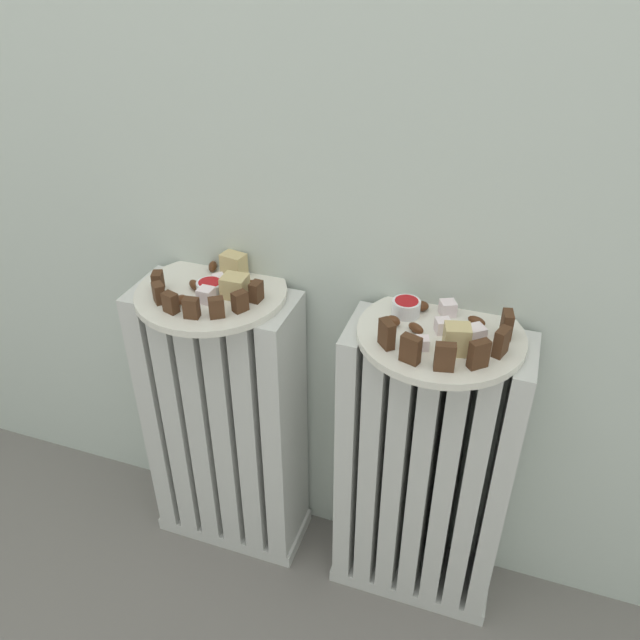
{
  "coord_description": "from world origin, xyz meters",
  "views": [
    {
      "loc": [
        0.29,
        -0.55,
        1.15
      ],
      "look_at": [
        0.0,
        0.28,
        0.58
      ],
      "focal_mm": 35.62,
      "sensor_mm": 36.0,
      "label": 1
    }
  ],
  "objects_px": {
    "jam_bowl_left": "(210,286)",
    "jam_bowl_right": "(406,307)",
    "plate_right": "(441,335)",
    "fork": "(468,337)",
    "radiator_right": "(423,475)",
    "radiator_left": "(226,426)",
    "plate_left": "(211,293)"
  },
  "relations": [
    {
      "from": "plate_right",
      "to": "fork",
      "type": "distance_m",
      "value": 0.04
    },
    {
      "from": "radiator_left",
      "to": "radiator_right",
      "type": "height_order",
      "value": "same"
    },
    {
      "from": "plate_right",
      "to": "radiator_left",
      "type": "bearing_deg",
      "value": 180.0
    },
    {
      "from": "radiator_right",
      "to": "plate_left",
      "type": "xyz_separation_m",
      "value": [
        -0.4,
        0.0,
        0.31
      ]
    },
    {
      "from": "radiator_right",
      "to": "plate_left",
      "type": "height_order",
      "value": "plate_left"
    },
    {
      "from": "radiator_left",
      "to": "jam_bowl_right",
      "type": "xyz_separation_m",
      "value": [
        0.33,
        0.03,
        0.33
      ]
    },
    {
      "from": "plate_left",
      "to": "plate_right",
      "type": "relative_size",
      "value": 1.0
    },
    {
      "from": "jam_bowl_right",
      "to": "plate_left",
      "type": "bearing_deg",
      "value": -174.59
    },
    {
      "from": "radiator_right",
      "to": "jam_bowl_left",
      "type": "xyz_separation_m",
      "value": [
        -0.39,
        -0.01,
        0.32
      ]
    },
    {
      "from": "radiator_right",
      "to": "plate_right",
      "type": "bearing_deg",
      "value": 0.0
    },
    {
      "from": "radiator_right",
      "to": "plate_right",
      "type": "relative_size",
      "value": 2.27
    },
    {
      "from": "plate_right",
      "to": "jam_bowl_left",
      "type": "xyz_separation_m",
      "value": [
        -0.39,
        -0.01,
        0.02
      ]
    },
    {
      "from": "radiator_left",
      "to": "jam_bowl_left",
      "type": "relative_size",
      "value": 12.81
    },
    {
      "from": "jam_bowl_left",
      "to": "jam_bowl_right",
      "type": "height_order",
      "value": "jam_bowl_right"
    },
    {
      "from": "radiator_left",
      "to": "plate_right",
      "type": "xyz_separation_m",
      "value": [
        0.4,
        0.0,
        0.31
      ]
    },
    {
      "from": "radiator_left",
      "to": "radiator_right",
      "type": "xyz_separation_m",
      "value": [
        0.4,
        0.0,
        0.0
      ]
    },
    {
      "from": "radiator_left",
      "to": "jam_bowl_left",
      "type": "height_order",
      "value": "jam_bowl_left"
    },
    {
      "from": "radiator_right",
      "to": "jam_bowl_right",
      "type": "distance_m",
      "value": 0.33
    },
    {
      "from": "plate_left",
      "to": "radiator_left",
      "type": "bearing_deg",
      "value": 0.0
    },
    {
      "from": "jam_bowl_left",
      "to": "jam_bowl_right",
      "type": "xyz_separation_m",
      "value": [
        0.33,
        0.04,
        0.0
      ]
    },
    {
      "from": "radiator_right",
      "to": "jam_bowl_left",
      "type": "height_order",
      "value": "jam_bowl_left"
    },
    {
      "from": "plate_right",
      "to": "plate_left",
      "type": "bearing_deg",
      "value": 180.0
    },
    {
      "from": "fork",
      "to": "jam_bowl_right",
      "type": "bearing_deg",
      "value": 162.21
    },
    {
      "from": "jam_bowl_left",
      "to": "fork",
      "type": "xyz_separation_m",
      "value": [
        0.43,
        0.0,
        -0.01
      ]
    },
    {
      "from": "radiator_left",
      "to": "plate_right",
      "type": "bearing_deg",
      "value": 0.0
    },
    {
      "from": "radiator_right",
      "to": "plate_left",
      "type": "relative_size",
      "value": 2.27
    },
    {
      "from": "plate_right",
      "to": "jam_bowl_left",
      "type": "bearing_deg",
      "value": -178.96
    },
    {
      "from": "jam_bowl_left",
      "to": "fork",
      "type": "height_order",
      "value": "jam_bowl_left"
    },
    {
      "from": "radiator_right",
      "to": "fork",
      "type": "relative_size",
      "value": 6.99
    },
    {
      "from": "plate_left",
      "to": "plate_right",
      "type": "height_order",
      "value": "same"
    },
    {
      "from": "radiator_right",
      "to": "plate_right",
      "type": "xyz_separation_m",
      "value": [
        0.0,
        0.0,
        0.31
      ]
    },
    {
      "from": "plate_right",
      "to": "radiator_right",
      "type": "bearing_deg",
      "value": 0.0
    }
  ]
}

